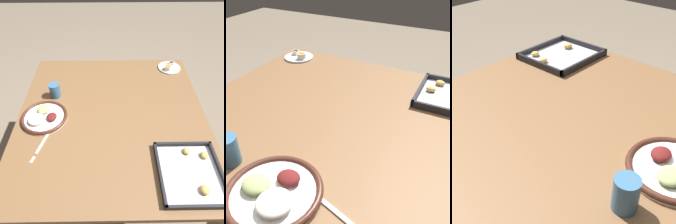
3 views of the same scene
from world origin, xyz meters
The scene contains 4 objects.
dining_table centered at (0.00, 0.00, 0.63)m, with size 1.17×1.10×0.72m.
dinner_plate centered at (0.02, -0.39, 0.73)m, with size 0.26×0.26×0.04m.
baking_tray centered at (0.39, 0.36, 0.73)m, with size 0.33×0.29×0.03m.
drinking_cup centered at (-0.17, -0.36, 0.77)m, with size 0.07×0.07×0.09m.
Camera 3 is at (-0.64, -0.58, 1.33)m, focal length 50.00 mm.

